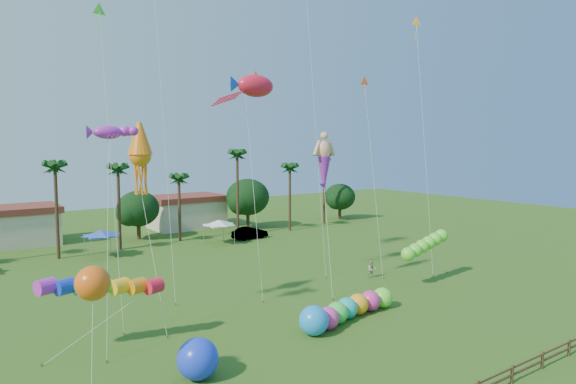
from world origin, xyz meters
TOP-DOWN VIEW (x-y plane):
  - ground at (0.00, 0.00)m, footprint 160.00×160.00m
  - tree_line at (3.57, 44.00)m, footprint 69.46×8.91m
  - buildings_row at (-3.09, 50.00)m, footprint 35.00×7.00m
  - tent_row at (-6.00, 36.33)m, footprint 31.00×4.00m
  - car_b at (12.89, 36.67)m, footprint 4.93×2.04m
  - spectator_b at (12.06, 13.45)m, footprint 0.99×0.91m
  - caterpillar_inflatable at (2.14, 6.11)m, footprint 9.72×3.33m
  - blue_ball at (-10.17, 4.00)m, footprint 2.24×2.24m
  - rainbow_tube at (-11.86, 10.45)m, footprint 8.44×2.11m
  - green_worm at (12.28, 9.30)m, footprint 10.29×1.98m
  - orange_ball_kite at (-15.29, 4.44)m, footprint 2.16×2.60m
  - merman_kite at (6.44, 13.73)m, footprint 3.01×4.46m
  - fish_kite at (1.75, 17.15)m, footprint 5.13×5.10m
  - squid_kite at (-9.29, 14.49)m, footprint 2.23×5.21m
  - lobster_kite at (-12.06, 12.27)m, footprint 3.43×4.67m
  - delta_kite_red at (13.08, 15.76)m, footprint 1.09×3.38m
  - delta_kite_yellow at (17.58, 13.49)m, footprint 1.03×3.55m
  - delta_kite_green at (-11.06, 16.74)m, footprint 1.11×4.49m

SIDE VIEW (x-z plane):
  - ground at x=0.00m, z-range 0.00..0.00m
  - car_b at x=12.89m, z-range 0.00..1.58m
  - spectator_b at x=12.06m, z-range 0.00..1.65m
  - caterpillar_inflatable at x=2.14m, z-range -0.16..1.82m
  - blue_ball at x=-10.17m, z-range 0.00..2.24m
  - buildings_row at x=-3.09m, z-range 0.00..4.00m
  - tent_row at x=-6.00m, z-range 2.45..3.05m
  - green_worm at x=12.28m, z-range 1.11..4.80m
  - rainbow_tube at x=-11.86m, z-range 1.54..5.60m
  - tree_line at x=3.57m, z-range -1.22..9.78m
  - orange_ball_kite at x=-15.29m, z-range 2.56..9.35m
  - merman_kite at x=6.44m, z-range 4.22..17.29m
  - squid_kite at x=-9.29m, z-range 4.63..18.69m
  - lobster_kite at x=-12.06m, z-range 6.30..20.11m
  - fish_kite at x=1.75m, z-range 8.14..26.54m
  - delta_kite_red at x=13.08m, z-range 8.46..27.31m
  - delta_kite_green at x=-11.06m, z-range 9.98..32.15m
  - delta_kite_yellow at x=17.58m, z-range 11.00..35.56m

